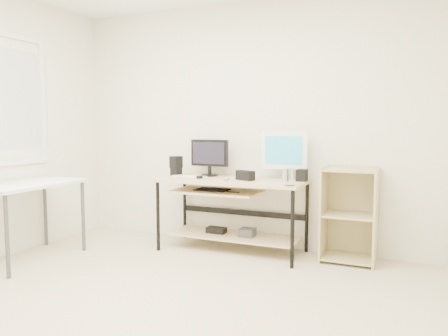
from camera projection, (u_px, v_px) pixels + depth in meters
room at (122, 122)px, 2.97m from camera, size 4.01×4.01×2.62m
desk at (230, 199)px, 4.48m from camera, size 1.50×0.65×0.75m
side_table at (27, 191)px, 4.16m from camera, size 0.60×1.00×0.75m
shelf_unit at (350, 214)px, 4.16m from camera, size 0.50×0.40×0.90m
black_monitor at (210, 155)px, 4.70m from camera, size 0.43×0.18×0.39m
white_imac at (284, 151)px, 4.38m from camera, size 0.46×0.15×0.49m
keyboard at (190, 176)px, 4.64m from camera, size 0.38×0.13×0.01m
mouse at (226, 178)px, 4.36m from camera, size 0.09×0.12×0.04m
center_speaker at (245, 175)px, 4.35m from camera, size 0.21×0.15×0.10m
speaker_left at (176, 165)px, 4.76m from camera, size 0.13×0.13×0.21m
speaker_right at (302, 175)px, 4.27m from camera, size 0.10×0.10×0.12m
audio_controller at (175, 168)px, 4.77m from camera, size 0.09×0.07×0.17m
volume_puck at (199, 177)px, 4.49m from camera, size 0.09×0.09×0.03m
smartphone at (245, 179)px, 4.38m from camera, size 0.06×0.11×0.01m
coaster at (289, 186)px, 3.93m from camera, size 0.11×0.11×0.01m
drinking_glass at (290, 177)px, 3.92m from camera, size 0.09×0.09×0.15m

